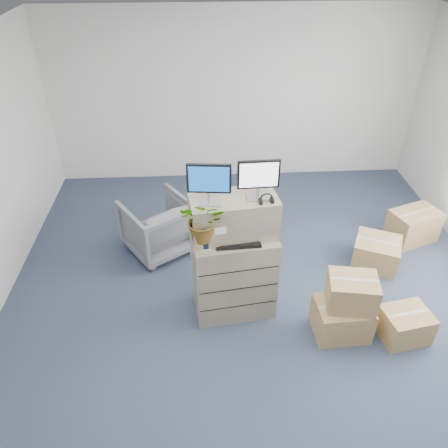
{
  "coord_description": "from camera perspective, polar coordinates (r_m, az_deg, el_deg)",
  "views": [
    {
      "loc": [
        -0.59,
        -3.43,
        3.79
      ],
      "look_at": [
        -0.36,
        0.4,
        1.09
      ],
      "focal_mm": 35.0,
      "sensor_mm": 36.0,
      "label": 1
    }
  ],
  "objects": [
    {
      "name": "filing_cabinet_upper",
      "position": [
        4.5,
        1.24,
        1.0
      ],
      "size": [
        0.94,
        0.56,
        0.45
      ],
      "primitive_type": "cube",
      "rotation": [
        0.0,
        0.0,
        0.13
      ],
      "color": "#85735B",
      "rests_on": "filing_cabinet_lower"
    },
    {
      "name": "potted_plant",
      "position": [
        4.32,
        -2.6,
        -0.07
      ],
      "size": [
        0.55,
        0.59,
        0.46
      ],
      "rotation": [
        0.0,
        0.0,
        0.13
      ],
      "color": "#A1C29C",
      "rests_on": "filing_cabinet_lower"
    },
    {
      "name": "phone_dock",
      "position": [
        4.58,
        1.43,
        -1.15
      ],
      "size": [
        0.06,
        0.05,
        0.12
      ],
      "rotation": [
        0.0,
        0.0,
        0.13
      ],
      "color": "silver",
      "rests_on": "filing_cabinet_lower"
    },
    {
      "name": "filing_cabinet_lower",
      "position": [
        4.92,
        1.26,
        -6.49
      ],
      "size": [
        0.96,
        0.66,
        1.04
      ],
      "primitive_type": "cube",
      "rotation": [
        0.0,
        0.0,
        0.13
      ],
      "color": "#85735B",
      "rests_on": "ground"
    },
    {
      "name": "wall_back",
      "position": [
        7.36,
        1.44,
        16.2
      ],
      "size": [
        6.0,
        0.02,
        2.8
      ],
      "primitive_type": "cube",
      "color": "silver",
      "rests_on": "ground"
    },
    {
      "name": "keyboard",
      "position": [
        4.49,
        1.83,
        -2.47
      ],
      "size": [
        0.47,
        0.22,
        0.02
      ],
      "primitive_type": "cube",
      "rotation": [
        0.0,
        0.0,
        0.05
      ],
      "color": "black",
      "rests_on": "filing_cabinet_lower"
    },
    {
      "name": "cardboard_boxes",
      "position": [
        5.68,
        19.89,
        -5.84
      ],
      "size": [
        2.16,
        2.28,
        0.75
      ],
      "color": "#A1854D",
      "rests_on": "ground"
    },
    {
      "name": "tissue_box",
      "position": [
        4.67,
        5.56,
        0.34
      ],
      "size": [
        0.23,
        0.12,
        0.09
      ],
      "primitive_type": "cube",
      "rotation": [
        0.0,
        0.0,
        0.04
      ],
      "color": "#428AE0",
      "rests_on": "external_drive"
    },
    {
      "name": "external_drive",
      "position": [
        4.73,
        5.54,
        -0.22
      ],
      "size": [
        0.18,
        0.14,
        0.05
      ],
      "primitive_type": "cube",
      "rotation": [
        0.0,
        0.0,
        0.08
      ],
      "color": "black",
      "rests_on": "filing_cabinet_lower"
    },
    {
      "name": "office_chair",
      "position": [
        5.93,
        -8.59,
        0.03
      ],
      "size": [
        1.1,
        1.09,
        0.84
      ],
      "primitive_type": "imported",
      "rotation": [
        0.0,
        0.0,
        3.73
      ],
      "color": "slate",
      "rests_on": "ground"
    },
    {
      "name": "monitor_right",
      "position": [
        4.29,
        4.53,
        6.09
      ],
      "size": [
        0.42,
        0.17,
        0.41
      ],
      "rotation": [
        0.0,
        0.0,
        0.04
      ],
      "color": "#99999E",
      "rests_on": "filing_cabinet_upper"
    },
    {
      "name": "monitor_left",
      "position": [
        4.19,
        -1.97,
        5.55
      ],
      "size": [
        0.43,
        0.19,
        0.42
      ],
      "rotation": [
        0.0,
        0.0,
        -0.1
      ],
      "color": "#99999E",
      "rests_on": "filing_cabinet_upper"
    },
    {
      "name": "headphones",
      "position": [
        4.31,
        5.53,
        3.23
      ],
      "size": [
        0.14,
        0.03,
        0.14
      ],
      "primitive_type": "torus",
      "rotation": [
        1.57,
        0.0,
        0.13
      ],
      "color": "black",
      "rests_on": "filing_cabinet_upper"
    },
    {
      "name": "water_bottle",
      "position": [
        4.59,
        2.12,
        0.29
      ],
      "size": [
        0.07,
        0.07,
        0.26
      ],
      "primitive_type": "cylinder",
      "color": "gray",
      "rests_on": "filing_cabinet_lower"
    },
    {
      "name": "mouse",
      "position": [
        4.58,
        5.24,
        -1.7
      ],
      "size": [
        0.09,
        0.07,
        0.03
      ],
      "primitive_type": "ellipsoid",
      "rotation": [
        0.0,
        0.0,
        -0.2
      ],
      "color": "silver",
      "rests_on": "filing_cabinet_lower"
    },
    {
      "name": "ground",
      "position": [
        5.15,
        4.39,
        -12.44
      ],
      "size": [
        7.0,
        7.0,
        0.0
      ],
      "primitive_type": "plane",
      "color": "#273147",
      "rests_on": "ground"
    }
  ]
}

